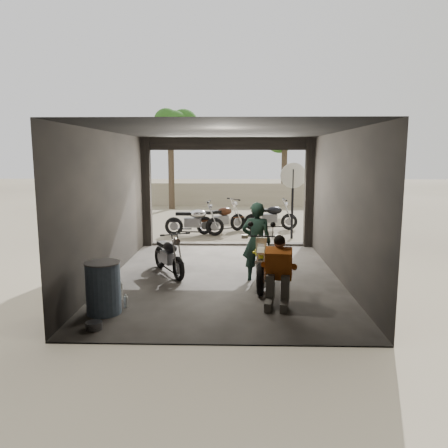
# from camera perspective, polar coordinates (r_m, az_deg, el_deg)

# --- Properties ---
(ground) EXTENTS (80.00, 80.00, 0.00)m
(ground) POSITION_cam_1_polar(r_m,az_deg,el_deg) (9.77, 0.05, -7.03)
(ground) COLOR #7A6D56
(ground) RESTS_ON ground
(garage) EXTENTS (7.00, 7.13, 3.20)m
(garage) POSITION_cam_1_polar(r_m,az_deg,el_deg) (10.04, 0.13, 0.87)
(garage) COLOR #2D2B28
(garage) RESTS_ON ground
(boundary_wall) EXTENTS (18.00, 0.30, 1.20)m
(boundary_wall) POSITION_cam_1_polar(r_m,az_deg,el_deg) (23.48, 0.97, 3.89)
(boundary_wall) COLOR gray
(boundary_wall) RESTS_ON ground
(tree_left) EXTENTS (2.20, 2.20, 5.60)m
(tree_left) POSITION_cam_1_polar(r_m,az_deg,el_deg) (22.17, -7.01, 12.28)
(tree_left) COLOR #382B1E
(tree_left) RESTS_ON ground
(tree_right) EXTENTS (2.20, 2.20, 5.00)m
(tree_right) POSITION_cam_1_polar(r_m,az_deg,el_deg) (23.54, 7.95, 11.03)
(tree_right) COLOR #382B1E
(tree_right) RESTS_ON ground
(main_bike) EXTENTS (0.91, 1.84, 1.18)m
(main_bike) POSITION_cam_1_polar(r_m,az_deg,el_deg) (9.10, 5.05, -4.43)
(main_bike) COLOR white
(main_bike) RESTS_ON ground
(left_bike) EXTENTS (1.29, 1.63, 1.03)m
(left_bike) POSITION_cam_1_polar(r_m,az_deg,el_deg) (10.00, -7.26, -3.70)
(left_bike) COLOR black
(left_bike) RESTS_ON ground
(outside_bike_a) EXTENTS (1.76, 0.76, 1.18)m
(outside_bike_a) POSITION_cam_1_polar(r_m,az_deg,el_deg) (14.70, -3.91, 0.74)
(outside_bike_a) COLOR black
(outside_bike_a) RESTS_ON ground
(outside_bike_b) EXTENTS (1.83, 1.58, 1.17)m
(outside_bike_b) POSITION_cam_1_polar(r_m,az_deg,el_deg) (15.25, -0.31, 1.05)
(outside_bike_b) COLOR #3F1E0F
(outside_bike_b) RESTS_ON ground
(outside_bike_c) EXTENTS (1.71, 0.77, 1.14)m
(outside_bike_c) POSITION_cam_1_polar(r_m,az_deg,el_deg) (15.87, 6.16, 1.25)
(outside_bike_c) COLOR black
(outside_bike_c) RESTS_ON ground
(rider) EXTENTS (0.68, 0.49, 1.72)m
(rider) POSITION_cam_1_polar(r_m,az_deg,el_deg) (9.35, 4.26, -2.36)
(rider) COLOR black
(rider) RESTS_ON ground
(mechanic) EXTENTS (0.77, 0.95, 1.23)m
(mechanic) POSITION_cam_1_polar(r_m,az_deg,el_deg) (7.88, 7.07, -6.40)
(mechanic) COLOR #BE5A19
(mechanic) RESTS_ON ground
(stool) EXTENTS (0.33, 0.33, 0.46)m
(stool) POSITION_cam_1_polar(r_m,az_deg,el_deg) (12.48, 4.87, -1.71)
(stool) COLOR black
(stool) RESTS_ON ground
(helmet) EXTENTS (0.32, 0.33, 0.23)m
(helmet) POSITION_cam_1_polar(r_m,az_deg,el_deg) (12.44, 4.67, -0.86)
(helmet) COLOR white
(helmet) RESTS_ON stool
(oil_drum) EXTENTS (0.75, 0.75, 0.91)m
(oil_drum) POSITION_cam_1_polar(r_m,az_deg,el_deg) (7.77, -15.49, -8.14)
(oil_drum) COLOR #435871
(oil_drum) RESTS_ON ground
(sign_post) EXTENTS (0.82, 0.08, 2.46)m
(sign_post) POSITION_cam_1_polar(r_m,az_deg,el_deg) (14.20, 8.98, 4.72)
(sign_post) COLOR black
(sign_post) RESTS_ON ground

